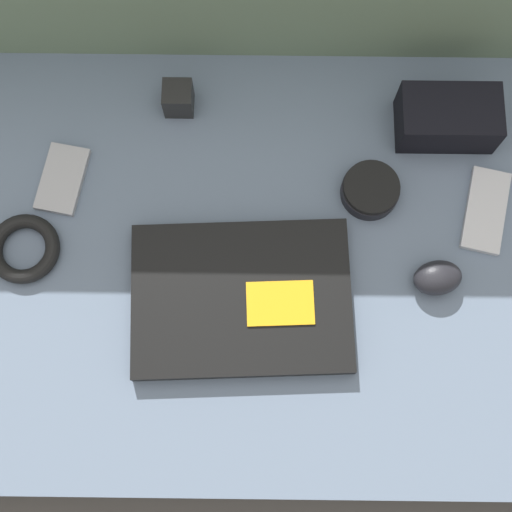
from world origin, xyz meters
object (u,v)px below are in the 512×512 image
object	(u,v)px
computer_mouse	(436,278)
laptop	(240,299)
phone_black	(484,210)
camera_pouch	(446,118)
speaker_puck	(368,190)
phone_silver	(61,179)
charger_brick	(176,98)

from	to	relation	value
computer_mouse	laptop	bearing A→B (deg)	176.03
phone_black	camera_pouch	xyz separation A→B (m)	(-0.05, 0.13, 0.03)
computer_mouse	speaker_puck	size ratio (longest dim) A/B	0.90
laptop	speaker_puck	xyz separation A→B (m)	(0.18, 0.16, 0.00)
phone_silver	charger_brick	world-z (taller)	charger_brick
speaker_puck	camera_pouch	size ratio (longest dim) A/B	0.59
laptop	charger_brick	world-z (taller)	charger_brick
speaker_puck	phone_black	xyz separation A→B (m)	(0.16, -0.02, -0.01)
computer_mouse	phone_black	distance (m)	0.13
computer_mouse	charger_brick	xyz separation A→B (m)	(-0.36, 0.26, 0.00)
phone_black	charger_brick	size ratio (longest dim) A/B	2.75
phone_black	camera_pouch	bearing A→B (deg)	125.23
phone_silver	camera_pouch	bearing A→B (deg)	19.53
laptop	computer_mouse	bearing A→B (deg)	3.99
speaker_puck	charger_brick	distance (m)	0.30
computer_mouse	camera_pouch	world-z (taller)	camera_pouch
laptop	phone_black	xyz separation A→B (m)	(0.34, 0.13, -0.01)
speaker_puck	camera_pouch	world-z (taller)	camera_pouch
phone_silver	laptop	bearing A→B (deg)	-23.12
phone_black	computer_mouse	bearing A→B (deg)	-114.49
camera_pouch	charger_brick	xyz separation A→B (m)	(-0.38, 0.03, -0.01)
speaker_puck	phone_black	size ratio (longest dim) A/B	0.63
laptop	phone_silver	distance (m)	0.31
laptop	camera_pouch	xyz separation A→B (m)	(0.29, 0.26, 0.02)
speaker_puck	charger_brick	xyz separation A→B (m)	(-0.27, 0.13, 0.01)
phone_silver	phone_black	xyz separation A→B (m)	(0.60, -0.04, -0.00)
camera_pouch	charger_brick	world-z (taller)	camera_pouch
phone_silver	charger_brick	distance (m)	0.20
laptop	phone_black	distance (m)	0.37
camera_pouch	phone_silver	bearing A→B (deg)	-170.91
computer_mouse	camera_pouch	bearing A→B (deg)	73.72
laptop	phone_silver	xyz separation A→B (m)	(-0.26, 0.17, -0.01)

